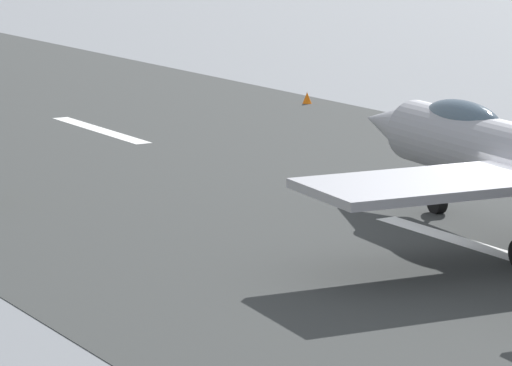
# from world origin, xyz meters

# --- Properties ---
(ground_plane) EXTENTS (400.00, 400.00, 0.00)m
(ground_plane) POSITION_xyz_m (0.00, 0.00, 0.00)
(ground_plane) COLOR slate
(runway_strip) EXTENTS (240.00, 26.00, 0.02)m
(runway_strip) POSITION_xyz_m (-0.02, 0.00, 0.01)
(runway_strip) COLOR #343635
(runway_strip) RESTS_ON ground
(marker_cone_far) EXTENTS (0.44, 0.44, 0.55)m
(marker_cone_far) POSITION_xyz_m (26.84, -11.52, 0.28)
(marker_cone_far) COLOR orange
(marker_cone_far) RESTS_ON ground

